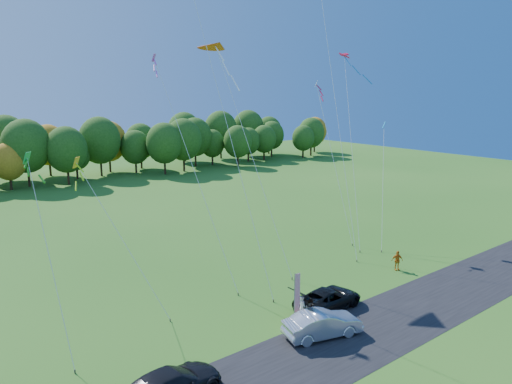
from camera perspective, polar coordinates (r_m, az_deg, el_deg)
ground at (r=33.79m, az=6.58°, el=-13.37°), size 160.00×160.00×0.00m
asphalt_strip at (r=31.42m, az=11.97°, el=-15.60°), size 90.00×6.00×0.01m
tree_line at (r=80.65m, az=-22.41°, el=0.73°), size 116.00×12.00×10.00m
black_suv at (r=34.00m, az=8.26°, el=-11.96°), size 5.13×2.56×1.39m
silver_sedan at (r=30.47m, az=7.62°, el=-14.73°), size 4.98×2.88×1.55m
person_tailgate_a at (r=32.31m, az=5.27°, el=-13.03°), size 0.41×0.60×1.58m
person_tailgate_b at (r=31.86m, az=6.22°, el=-13.39°), size 0.79×0.91×1.61m
person_east at (r=41.77m, az=15.83°, el=-7.54°), size 1.00×0.82×1.60m
feather_flag at (r=30.78m, az=4.66°, el=-11.57°), size 0.47×0.08×3.52m
kite_delta_blue at (r=35.91m, az=-4.92°, el=13.65°), size 3.37×12.26×30.80m
kite_parafoil_orange at (r=47.08m, az=8.85°, el=11.76°), size 8.28×13.00×29.17m
kite_delta_red at (r=41.70m, az=-2.87°, el=12.13°), size 2.90×10.88×19.38m
kite_parafoil_rainbow at (r=48.00m, az=10.88°, el=5.11°), size 6.90×7.98×18.01m
kite_diamond_yellow at (r=32.23m, az=-14.97°, el=-5.39°), size 4.04×5.58×10.50m
kite_diamond_green at (r=28.33m, az=-22.61°, el=-6.53°), size 1.04×4.78×11.33m
kite_diamond_white at (r=48.25m, az=8.86°, el=3.60°), size 2.17×7.29×15.39m
kite_diamond_pink at (r=36.44m, az=-7.05°, el=2.37°), size 2.00×8.90×17.12m
kite_diamond_blue_low at (r=47.75m, az=14.30°, el=0.78°), size 5.58×4.76×11.40m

